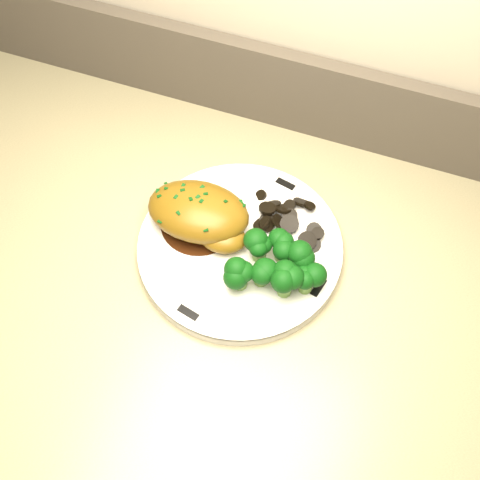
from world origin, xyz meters
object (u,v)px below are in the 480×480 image
(chicken_breast, at_px, (201,214))
(broccoli_florets, at_px, (276,267))
(plate, at_px, (240,248))
(counter, at_px, (227,435))

(chicken_breast, height_order, broccoli_florets, chicken_breast)
(chicken_breast, bearing_deg, plate, -13.79)
(counter, relative_size, chicken_breast, 17.15)
(plate, distance_m, broccoli_florets, 0.07)
(counter, xyz_separation_m, chicken_breast, (-0.06, 0.11, 0.52))
(counter, distance_m, plate, 0.50)
(counter, bearing_deg, chicken_breast, 120.41)
(counter, distance_m, broccoli_florets, 0.52)
(plate, distance_m, chicken_breast, 0.06)
(broccoli_florets, bearing_deg, chicken_breast, 161.26)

